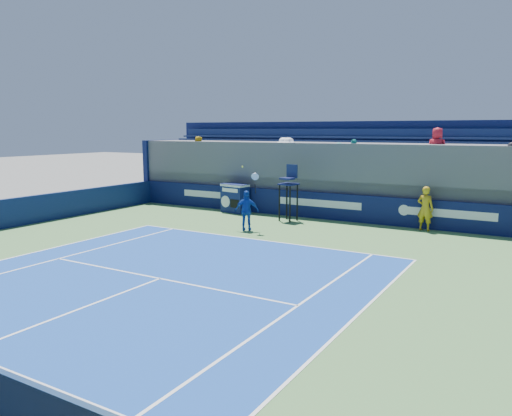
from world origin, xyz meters
The scene contains 6 objects.
ball_person centered at (4.70, 16.73, 0.90)m, with size 0.65×0.42×1.77m, color gold.
back_hoarding centered at (0.00, 17.10, 0.60)m, with size 20.40×0.21×1.20m.
match_clock centered at (-4.20, 16.62, 0.74)m, with size 1.42×0.94×1.40m.
umpire_chair centered at (-0.94, 15.94, 1.53)m, with size 0.79×0.79×2.48m.
tennis_player centered at (-1.39, 13.15, 0.82)m, with size 1.03×0.76×2.57m.
stadium_seating centered at (-0.02, 19.13, 1.84)m, with size 21.00×4.05×4.40m.
Camera 1 is at (8.81, -3.44, 3.98)m, focal length 35.00 mm.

